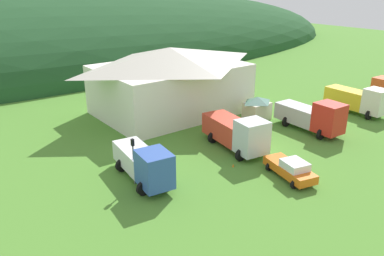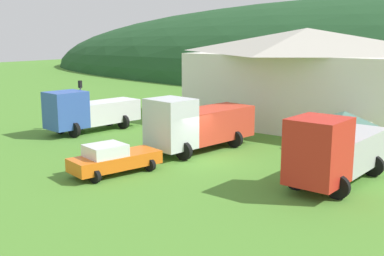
% 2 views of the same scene
% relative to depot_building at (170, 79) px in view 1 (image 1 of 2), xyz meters
% --- Properties ---
extents(ground_plane, '(200.00, 200.00, 0.00)m').
position_rel_depot_building_xyz_m(ground_plane, '(0.05, -14.37, -4.01)').
color(ground_plane, '#4C842D').
extents(forested_hill_backdrop, '(162.94, 60.00, 27.04)m').
position_rel_depot_building_xyz_m(forested_hill_backdrop, '(0.05, 45.14, -4.01)').
color(forested_hill_backdrop, '#1E4723').
rests_on(forested_hill_backdrop, ground).
extents(depot_building, '(17.83, 12.62, 7.77)m').
position_rel_depot_building_xyz_m(depot_building, '(0.00, 0.00, 0.00)').
color(depot_building, white).
rests_on(depot_building, ground).
extents(play_shed_cream, '(2.98, 2.33, 2.68)m').
position_rel_depot_building_xyz_m(play_shed_cream, '(6.26, -8.23, -2.63)').
color(play_shed_cream, beige).
rests_on(play_shed_cream, ground).
extents(box_truck_blue, '(3.54, 7.63, 3.22)m').
position_rel_depot_building_xyz_m(box_truck_blue, '(-11.54, -13.16, -2.38)').
color(box_truck_blue, '#3356AD').
rests_on(box_truck_blue, ground).
extents(tow_truck_silver, '(3.98, 7.92, 3.53)m').
position_rel_depot_building_xyz_m(tow_truck_silver, '(-1.45, -12.99, -2.25)').
color(tow_truck_silver, silver).
rests_on(tow_truck_silver, ground).
extents(crane_truck_red, '(3.35, 7.71, 3.58)m').
position_rel_depot_building_xyz_m(crane_truck_red, '(8.03, -14.53, -2.25)').
color(crane_truck_red, red).
rests_on(crane_truck_red, ground).
extents(heavy_rig_striped, '(3.19, 7.36, 3.44)m').
position_rel_depot_building_xyz_m(heavy_rig_striped, '(17.38, -14.06, -2.26)').
color(heavy_rig_striped, silver).
rests_on(heavy_rig_striped, ground).
extents(service_pickup_orange, '(2.98, 5.14, 1.66)m').
position_rel_depot_building_xyz_m(service_pickup_orange, '(-1.94, -19.78, -3.18)').
color(service_pickup_orange, orange).
rests_on(service_pickup_orange, ground).
extents(traffic_light_west, '(0.20, 0.32, 3.83)m').
position_rel_depot_building_xyz_m(traffic_light_west, '(-12.42, -13.03, -1.64)').
color(traffic_light_west, '#4C4C51').
rests_on(traffic_light_west, ground).
extents(traffic_cone_near_pickup, '(0.36, 0.36, 0.58)m').
position_rel_depot_building_xyz_m(traffic_cone_near_pickup, '(6.06, -10.79, -4.01)').
color(traffic_cone_near_pickup, orange).
rests_on(traffic_cone_near_pickup, ground).
extents(traffic_cone_mid_row, '(0.36, 0.36, 0.56)m').
position_rel_depot_building_xyz_m(traffic_cone_mid_row, '(-4.25, -15.55, -4.01)').
color(traffic_cone_mid_row, orange).
rests_on(traffic_cone_mid_row, ground).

